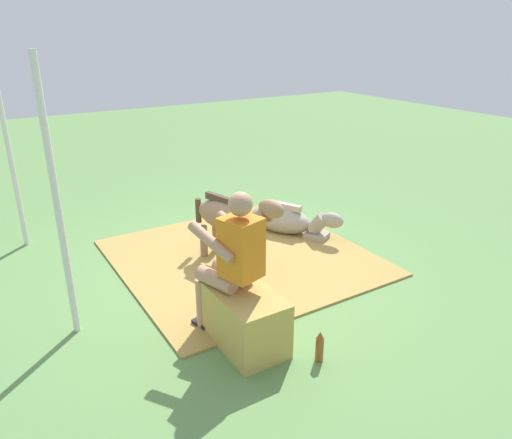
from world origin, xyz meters
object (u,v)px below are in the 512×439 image
hay_bale (245,318)px  person_seated (231,258)px  pony_standing (231,219)px  tent_pole_right (9,151)px  pony_lying (287,220)px  tent_pole_left (57,205)px  soda_bottle (320,347)px

hay_bale → person_seated: bearing=11.5°
pony_standing → tent_pole_right: (1.87, 1.97, 0.65)m
person_seated → tent_pole_right: tent_pole_right is taller
hay_bale → pony_standing: pony_standing is taller
pony_lying → tent_pole_left: size_ratio=0.54×
pony_lying → soda_bottle: size_ratio=4.67×
person_seated → tent_pole_right: (3.11, 1.28, 0.45)m
person_seated → soda_bottle: size_ratio=4.94×
tent_pole_left → pony_lying: bearing=-74.2°
hay_bale → pony_standing: 1.58m
hay_bale → tent_pole_left: bearing=51.0°
tent_pole_left → tent_pole_right: bearing=2.6°
pony_lying → tent_pole_right: tent_pole_right is taller
tent_pole_right → hay_bale: bearing=-158.1°
person_seated → tent_pole_right: size_ratio=0.57×
person_seated → tent_pole_left: (0.82, 1.18, 0.45)m
person_seated → pony_lying: person_seated is taller
person_seated → pony_lying: bearing=-46.8°
hay_bale → pony_standing: bearing=-24.9°
pony_lying → soda_bottle: (-2.34, 1.32, -0.05)m
person_seated → pony_standing: 1.43m
pony_lying → tent_pole_right: bearing=64.3°
soda_bottle → tent_pole_left: bearing=46.9°
pony_lying → tent_pole_left: tent_pole_left is taller
pony_lying → soda_bottle: 2.69m
person_seated → pony_lying: (1.65, -1.75, -0.58)m
pony_standing → tent_pole_right: size_ratio=0.54×
tent_pole_right → pony_lying: bearing=-115.7°
person_seated → soda_bottle: 1.04m
pony_lying → soda_bottle: bearing=150.7°
hay_bale → pony_standing: (1.40, -0.65, 0.32)m
pony_standing → hay_bale: bearing=155.1°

